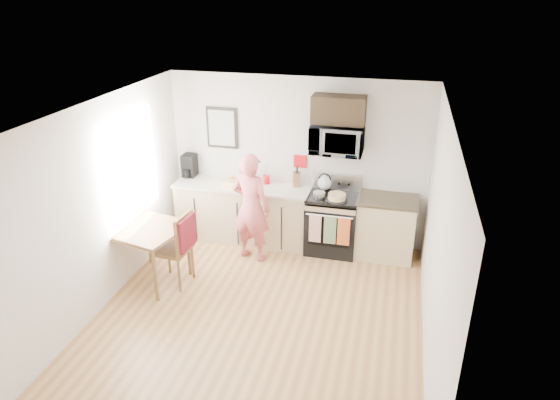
% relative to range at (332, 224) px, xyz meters
% --- Properties ---
extents(floor, '(4.60, 4.60, 0.00)m').
position_rel_range_xyz_m(floor, '(-0.63, -1.98, -0.44)').
color(floor, '#8F5F37').
rests_on(floor, ground).
extents(back_wall, '(4.00, 0.04, 2.60)m').
position_rel_range_xyz_m(back_wall, '(-0.63, 0.32, 0.86)').
color(back_wall, beige).
rests_on(back_wall, floor).
extents(front_wall, '(4.00, 0.04, 2.60)m').
position_rel_range_xyz_m(front_wall, '(-0.63, -4.28, 0.86)').
color(front_wall, beige).
rests_on(front_wall, floor).
extents(left_wall, '(0.04, 4.60, 2.60)m').
position_rel_range_xyz_m(left_wall, '(-2.63, -1.98, 0.86)').
color(left_wall, beige).
rests_on(left_wall, floor).
extents(right_wall, '(0.04, 4.60, 2.60)m').
position_rel_range_xyz_m(right_wall, '(1.37, -1.98, 0.86)').
color(right_wall, beige).
rests_on(right_wall, floor).
extents(ceiling, '(4.00, 4.60, 0.04)m').
position_rel_range_xyz_m(ceiling, '(-0.63, -1.98, 2.16)').
color(ceiling, white).
rests_on(ceiling, back_wall).
extents(window, '(0.06, 1.40, 1.50)m').
position_rel_range_xyz_m(window, '(-2.59, -1.18, 1.11)').
color(window, white).
rests_on(window, left_wall).
extents(cabinet_left, '(2.10, 0.60, 0.90)m').
position_rel_range_xyz_m(cabinet_left, '(-1.43, 0.02, 0.01)').
color(cabinet_left, tan).
rests_on(cabinet_left, floor).
extents(countertop_left, '(2.14, 0.64, 0.04)m').
position_rel_range_xyz_m(countertop_left, '(-1.43, 0.02, 0.48)').
color(countertop_left, beige).
rests_on(countertop_left, cabinet_left).
extents(cabinet_right, '(0.84, 0.60, 0.90)m').
position_rel_range_xyz_m(cabinet_right, '(0.80, 0.02, 0.01)').
color(cabinet_right, tan).
rests_on(cabinet_right, floor).
extents(countertop_right, '(0.88, 0.64, 0.04)m').
position_rel_range_xyz_m(countertop_right, '(0.80, 0.02, 0.48)').
color(countertop_right, black).
rests_on(countertop_right, cabinet_right).
extents(range, '(0.76, 0.70, 1.16)m').
position_rel_range_xyz_m(range, '(0.00, 0.00, 0.00)').
color(range, black).
rests_on(range, floor).
extents(microwave, '(0.76, 0.51, 0.42)m').
position_rel_range_xyz_m(microwave, '(-0.00, 0.10, 1.32)').
color(microwave, silver).
rests_on(microwave, back_wall).
extents(upper_cabinet, '(0.76, 0.35, 0.40)m').
position_rel_range_xyz_m(upper_cabinet, '(-0.00, 0.15, 1.74)').
color(upper_cabinet, black).
rests_on(upper_cabinet, back_wall).
extents(wall_art, '(0.50, 0.04, 0.65)m').
position_rel_range_xyz_m(wall_art, '(-1.83, 0.30, 1.31)').
color(wall_art, black).
rests_on(wall_art, back_wall).
extents(wall_trivet, '(0.20, 0.02, 0.20)m').
position_rel_range_xyz_m(wall_trivet, '(-0.58, 0.31, 0.86)').
color(wall_trivet, red).
rests_on(wall_trivet, back_wall).
extents(person, '(0.69, 0.54, 1.66)m').
position_rel_range_xyz_m(person, '(-1.12, -0.53, 0.39)').
color(person, '#B5313B').
rests_on(person, floor).
extents(dining_table, '(0.91, 0.91, 0.82)m').
position_rel_range_xyz_m(dining_table, '(-2.28, -1.47, 0.29)').
color(dining_table, brown).
rests_on(dining_table, floor).
extents(chair, '(0.54, 0.49, 1.07)m').
position_rel_range_xyz_m(chair, '(-1.82, -1.45, 0.25)').
color(chair, brown).
rests_on(chair, floor).
extents(knife_block, '(0.14, 0.17, 0.22)m').
position_rel_range_xyz_m(knife_block, '(-0.61, 0.19, 0.61)').
color(knife_block, brown).
rests_on(knife_block, countertop_left).
extents(utensil_crock, '(0.11, 0.11, 0.32)m').
position_rel_range_xyz_m(utensil_crock, '(-1.08, 0.17, 0.63)').
color(utensil_crock, red).
rests_on(utensil_crock, countertop_left).
extents(fruit_bowl, '(0.26, 0.26, 0.10)m').
position_rel_range_xyz_m(fruit_bowl, '(-1.65, 0.04, 0.54)').
color(fruit_bowl, white).
rests_on(fruit_bowl, countertop_left).
extents(milk_carton, '(0.11, 0.11, 0.23)m').
position_rel_range_xyz_m(milk_carton, '(-1.44, 0.04, 0.62)').
color(milk_carton, tan).
rests_on(milk_carton, countertop_left).
extents(coffee_maker, '(0.20, 0.31, 0.36)m').
position_rel_range_xyz_m(coffee_maker, '(-2.38, 0.19, 0.67)').
color(coffee_maker, black).
rests_on(coffee_maker, countertop_left).
extents(bread_bag, '(0.33, 0.21, 0.11)m').
position_rel_range_xyz_m(bread_bag, '(-1.55, -0.13, 0.56)').
color(bread_bag, tan).
rests_on(bread_bag, countertop_left).
extents(cake, '(0.31, 0.31, 0.10)m').
position_rel_range_xyz_m(cake, '(0.08, -0.19, 0.54)').
color(cake, black).
rests_on(cake, range).
extents(kettle, '(0.21, 0.21, 0.27)m').
position_rel_range_xyz_m(kettle, '(-0.16, 0.17, 0.60)').
color(kettle, white).
rests_on(kettle, range).
extents(pot, '(0.18, 0.30, 0.09)m').
position_rel_range_xyz_m(pot, '(-0.19, -0.16, 0.53)').
color(pot, silver).
rests_on(pot, range).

